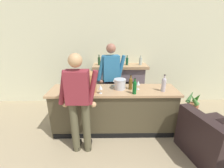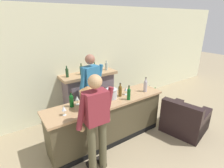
# 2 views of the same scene
# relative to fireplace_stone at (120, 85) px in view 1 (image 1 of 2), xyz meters

# --- Properties ---
(wall_back_panel) EXTENTS (12.00, 0.07, 2.75)m
(wall_back_panel) POSITION_rel_fireplace_stone_xyz_m (-0.44, 0.26, 0.79)
(wall_back_panel) COLOR beige
(wall_back_panel) RESTS_ON ground_plane
(bar_counter) EXTENTS (2.50, 0.63, 0.92)m
(bar_counter) POSITION_rel_fireplace_stone_xyz_m (-0.20, -1.18, -0.12)
(bar_counter) COLOR #483F2A
(bar_counter) RESTS_ON ground_plane
(fireplace_stone) EXTENTS (1.44, 0.52, 1.43)m
(fireplace_stone) POSITION_rel_fireplace_stone_xyz_m (0.00, 0.00, 0.00)
(fireplace_stone) COLOR slate
(fireplace_stone) RESTS_ON ground_plane
(armchair_black) EXTENTS (1.04, 1.02, 0.81)m
(armchair_black) POSITION_rel_fireplace_stone_xyz_m (1.39, -1.92, -0.33)
(armchair_black) COLOR black
(armchair_black) RESTS_ON ground_plane
(potted_plant_corner) EXTENTS (0.38, 0.41, 0.56)m
(potted_plant_corner) POSITION_rel_fireplace_stone_xyz_m (1.87, -0.47, -0.36)
(potted_plant_corner) COLOR #9A583B
(potted_plant_corner) RESTS_ON ground_plane
(person_customer) EXTENTS (0.66, 0.31, 1.72)m
(person_customer) POSITION_rel_fireplace_stone_xyz_m (-0.77, -1.76, 0.36)
(person_customer) COLOR brown
(person_customer) RESTS_ON ground_plane
(person_bartender) EXTENTS (0.65, 0.36, 1.75)m
(person_bartender) POSITION_rel_fireplace_stone_xyz_m (-0.25, -0.61, 0.38)
(person_bartender) COLOR #1F1A2D
(person_bartender) RESTS_ON ground_plane
(copper_dispenser) EXTENTS (0.29, 0.33, 0.44)m
(copper_dispenser) POSITION_rel_fireplace_stone_xyz_m (-0.67, -1.29, 0.56)
(copper_dispenser) COLOR #AD7542
(copper_dispenser) RESTS_ON bar_counter
(ice_bucket_steel) EXTENTS (0.23, 0.23, 0.20)m
(ice_bucket_steel) POSITION_rel_fireplace_stone_xyz_m (-0.08, -1.16, 0.44)
(ice_bucket_steel) COLOR silver
(ice_bucket_steel) RESTS_ON bar_counter
(wine_bottle_riesling_slim) EXTENTS (0.07, 0.07, 0.30)m
(wine_bottle_riesling_slim) POSITION_rel_fireplace_stone_xyz_m (0.17, -1.40, 0.47)
(wine_bottle_riesling_slim) COLOR #0F571F
(wine_bottle_riesling_slim) RESTS_ON bar_counter
(wine_bottle_rose_blush) EXTENTS (0.08, 0.08, 0.33)m
(wine_bottle_rose_blush) POSITION_rel_fireplace_stone_xyz_m (0.74, -1.28, 0.48)
(wine_bottle_rose_blush) COLOR #B2AAB2
(wine_bottle_rose_blush) RESTS_ON bar_counter
(wine_bottle_merlot_tall) EXTENTS (0.08, 0.08, 0.29)m
(wine_bottle_merlot_tall) POSITION_rel_fireplace_stone_xyz_m (-0.88, -1.04, 0.47)
(wine_bottle_merlot_tall) COLOR #0F551B
(wine_bottle_merlot_tall) RESTS_ON bar_counter
(wine_bottle_cabernet_heavy) EXTENTS (0.07, 0.07, 0.29)m
(wine_bottle_cabernet_heavy) POSITION_rel_fireplace_stone_xyz_m (0.13, -1.17, 0.47)
(wine_bottle_cabernet_heavy) COLOR brown
(wine_bottle_cabernet_heavy) RESTS_ON bar_counter
(wine_glass_front_right) EXTENTS (0.07, 0.07, 0.17)m
(wine_glass_front_right) POSITION_rel_fireplace_stone_xyz_m (0.27, -1.18, 0.46)
(wine_glass_front_right) COLOR silver
(wine_glass_front_right) RESTS_ON bar_counter
(wine_glass_by_dispenser) EXTENTS (0.08, 0.08, 0.16)m
(wine_glass_by_dispenser) POSITION_rel_fireplace_stone_xyz_m (-0.45, -1.37, 0.45)
(wine_glass_by_dispenser) COLOR silver
(wine_glass_by_dispenser) RESTS_ON bar_counter
(wine_glass_mid_counter) EXTENTS (0.08, 0.08, 0.17)m
(wine_glass_mid_counter) POSITION_rel_fireplace_stone_xyz_m (-1.10, -1.26, 0.46)
(wine_glass_mid_counter) COLOR silver
(wine_glass_mid_counter) RESTS_ON bar_counter
(wine_glass_back_row) EXTENTS (0.07, 0.07, 0.18)m
(wine_glass_back_row) POSITION_rel_fireplace_stone_xyz_m (-0.18, -0.98, 0.46)
(wine_glass_back_row) COLOR silver
(wine_glass_back_row) RESTS_ON bar_counter
(wine_glass_near_bucket) EXTENTS (0.07, 0.07, 0.18)m
(wine_glass_near_bucket) POSITION_rel_fireplace_stone_xyz_m (-0.76, -1.02, 0.46)
(wine_glass_near_bucket) COLOR silver
(wine_glass_near_bucket) RESTS_ON bar_counter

